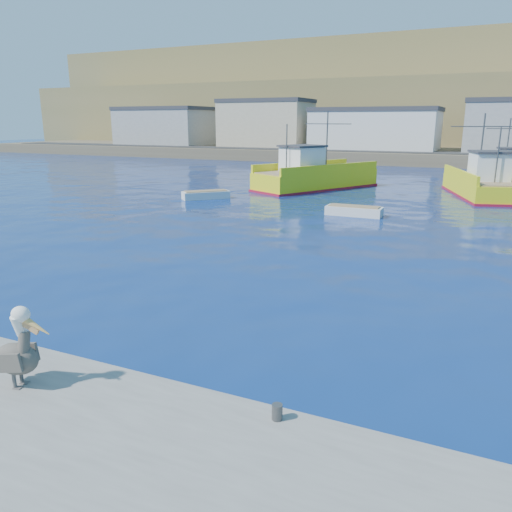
{
  "coord_description": "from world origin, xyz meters",
  "views": [
    {
      "loc": [
        5.99,
        -10.82,
        5.75
      ],
      "look_at": [
        -0.85,
        4.04,
        1.32
      ],
      "focal_mm": 35.0,
      "sensor_mm": 36.0,
      "label": 1
    }
  ],
  "objects_px": {
    "skiff_mid": "(354,212)",
    "skiff_left": "(206,196)",
    "boat_orange": "(506,171)",
    "pelican": "(18,352)",
    "trawler_yellow_a": "(314,176)",
    "trawler_yellow_b": "(482,184)"
  },
  "relations": [
    {
      "from": "trawler_yellow_a",
      "to": "skiff_mid",
      "type": "distance_m",
      "value": 13.03
    },
    {
      "from": "skiff_mid",
      "to": "skiff_left",
      "type": "bearing_deg",
      "value": 169.8
    },
    {
      "from": "trawler_yellow_b",
      "to": "skiff_left",
      "type": "height_order",
      "value": "trawler_yellow_b"
    },
    {
      "from": "skiff_left",
      "to": "skiff_mid",
      "type": "relative_size",
      "value": 0.97
    },
    {
      "from": "boat_orange",
      "to": "skiff_left",
      "type": "distance_m",
      "value": 30.72
    },
    {
      "from": "trawler_yellow_b",
      "to": "skiff_left",
      "type": "distance_m",
      "value": 21.58
    },
    {
      "from": "skiff_left",
      "to": "pelican",
      "type": "bearing_deg",
      "value": -67.21
    },
    {
      "from": "skiff_mid",
      "to": "boat_orange",
      "type": "bearing_deg",
      "value": 69.8
    },
    {
      "from": "boat_orange",
      "to": "skiff_mid",
      "type": "relative_size",
      "value": 2.4
    },
    {
      "from": "trawler_yellow_a",
      "to": "trawler_yellow_b",
      "type": "distance_m",
      "value": 13.54
    },
    {
      "from": "skiff_left",
      "to": "skiff_mid",
      "type": "xyz_separation_m",
      "value": [
        12.0,
        -2.16,
        -0.0
      ]
    },
    {
      "from": "boat_orange",
      "to": "skiff_left",
      "type": "relative_size",
      "value": 2.46
    },
    {
      "from": "skiff_mid",
      "to": "pelican",
      "type": "bearing_deg",
      "value": -92.0
    },
    {
      "from": "trawler_yellow_b",
      "to": "skiff_left",
      "type": "relative_size",
      "value": 3.27
    },
    {
      "from": "trawler_yellow_a",
      "to": "boat_orange",
      "type": "xyz_separation_m",
      "value": [
        15.44,
        13.23,
        -0.06
      ]
    },
    {
      "from": "trawler_yellow_b",
      "to": "skiff_mid",
      "type": "xyz_separation_m",
      "value": [
        -7.09,
        -12.19,
        -0.76
      ]
    },
    {
      "from": "boat_orange",
      "to": "skiff_left",
      "type": "height_order",
      "value": "boat_orange"
    },
    {
      "from": "skiff_mid",
      "to": "pelican",
      "type": "xyz_separation_m",
      "value": [
        -0.85,
        -24.38,
        1.01
      ]
    },
    {
      "from": "pelican",
      "to": "boat_orange",
      "type": "bearing_deg",
      "value": 78.58
    },
    {
      "from": "skiff_left",
      "to": "pelican",
      "type": "distance_m",
      "value": 28.81
    },
    {
      "from": "trawler_yellow_a",
      "to": "boat_orange",
      "type": "height_order",
      "value": "trawler_yellow_a"
    },
    {
      "from": "skiff_mid",
      "to": "trawler_yellow_b",
      "type": "bearing_deg",
      "value": 59.81
    }
  ]
}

